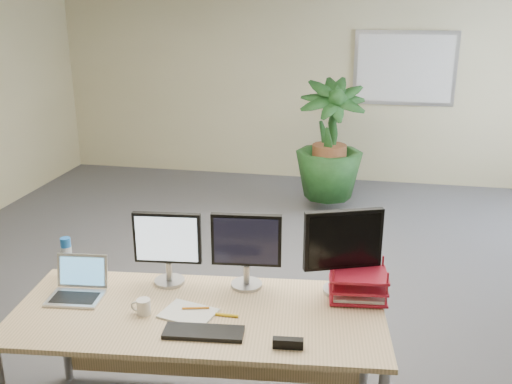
% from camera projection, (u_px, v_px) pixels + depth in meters
% --- Properties ---
extents(floor, '(8.00, 8.00, 0.00)m').
position_uv_depth(floor, '(254.00, 327.00, 4.38)').
color(floor, '#47464B').
rests_on(floor, ground).
extents(back_wall, '(7.00, 0.04, 2.70)m').
position_uv_depth(back_wall, '(312.00, 81.00, 7.66)').
color(back_wall, '#BFB687').
rests_on(back_wall, floor).
extents(whiteboard, '(1.30, 0.04, 0.95)m').
position_uv_depth(whiteboard, '(405.00, 68.00, 7.35)').
color(whiteboard, '#B9BABF').
rests_on(whiteboard, back_wall).
extents(desk, '(2.10, 1.05, 0.78)m').
position_uv_depth(desk, '(203.00, 327.00, 3.26)').
color(desk, tan).
rests_on(desk, floor).
extents(floor_plant, '(0.98, 0.98, 1.50)m').
position_uv_depth(floor_plant, '(329.00, 148.00, 6.64)').
color(floor_plant, '#133413').
rests_on(floor_plant, floor).
extents(monitor_left, '(0.40, 0.18, 0.44)m').
position_uv_depth(monitor_left, '(167.00, 243.00, 3.34)').
color(monitor_left, '#A2A2A6').
rests_on(monitor_left, desk).
extents(monitor_right, '(0.41, 0.19, 0.45)m').
position_uv_depth(monitor_right, '(246.00, 246.00, 3.29)').
color(monitor_right, '#A2A2A6').
rests_on(monitor_right, desk).
extents(monitor_dark, '(0.44, 0.21, 0.50)m').
position_uv_depth(monitor_dark, '(343.00, 246.00, 3.22)').
color(monitor_dark, '#A2A2A6').
rests_on(monitor_dark, desk).
extents(laptop, '(0.32, 0.29, 0.21)m').
position_uv_depth(laptop, '(79.00, 286.00, 3.26)').
color(laptop, silver).
rests_on(laptop, desk).
extents(keyboard, '(0.42, 0.18, 0.02)m').
position_uv_depth(keyboard, '(204.00, 332.00, 2.88)').
color(keyboard, black).
rests_on(keyboard, desk).
extents(coffee_mug, '(0.11, 0.08, 0.09)m').
position_uv_depth(coffee_mug, '(143.00, 307.00, 3.07)').
color(coffee_mug, white).
rests_on(coffee_mug, desk).
extents(spiral_notebook, '(0.32, 0.27, 0.01)m').
position_uv_depth(spiral_notebook, '(188.00, 313.00, 3.07)').
color(spiral_notebook, white).
rests_on(spiral_notebook, desk).
extents(orange_pen, '(0.15, 0.05, 0.01)m').
position_uv_depth(orange_pen, '(196.00, 308.00, 3.10)').
color(orange_pen, orange).
rests_on(orange_pen, spiral_notebook).
extents(yellow_highlighter, '(0.13, 0.02, 0.02)m').
position_uv_depth(yellow_highlighter, '(227.00, 315.00, 3.05)').
color(yellow_highlighter, yellow).
rests_on(yellow_highlighter, desk).
extents(water_bottle, '(0.07, 0.07, 0.26)m').
position_uv_depth(water_bottle, '(67.00, 259.00, 3.45)').
color(water_bottle, '#AEBBCC').
rests_on(water_bottle, desk).
extents(letter_tray, '(0.34, 0.27, 0.15)m').
position_uv_depth(letter_tray, '(358.00, 287.00, 3.22)').
color(letter_tray, maroon).
rests_on(letter_tray, desk).
extents(stapler, '(0.15, 0.06, 0.05)m').
position_uv_depth(stapler, '(288.00, 343.00, 2.77)').
color(stapler, black).
rests_on(stapler, desk).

